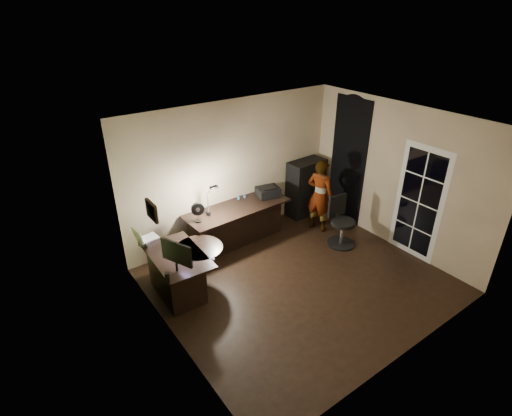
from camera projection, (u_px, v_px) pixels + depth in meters
floor at (299, 281)px, 6.76m from camera, size 4.50×4.00×0.01m
ceiling at (309, 124)px, 5.50m from camera, size 4.50×4.00×0.01m
wall_back at (233, 171)px, 7.57m from camera, size 4.50×0.01×2.70m
wall_front at (418, 276)px, 4.69m from camera, size 4.50×0.01×2.70m
wall_left at (168, 261)px, 4.97m from camera, size 0.01×4.00×2.70m
wall_right at (396, 177)px, 7.30m from camera, size 0.01×4.00×2.70m
green_wall_overlay at (169, 260)px, 4.97m from camera, size 0.00×4.00×2.70m
arched_doorway at (348, 161)px, 8.14m from camera, size 0.01×0.90×2.60m
french_door at (419, 203)px, 7.03m from camera, size 0.02×0.92×2.10m
framed_picture at (152, 211)px, 5.08m from camera, size 0.04×0.30×0.25m
desk_left at (179, 274)px, 6.36m from camera, size 0.81×1.27×0.71m
desk_right at (238, 225)px, 7.67m from camera, size 2.09×0.80×0.77m
cabinet at (306, 188)px, 8.63m from camera, size 0.84×0.44×1.24m
laptop_stand at (148, 242)px, 6.47m from camera, size 0.32×0.30×0.11m
laptop at (147, 232)px, 6.39m from camera, size 0.37×0.35×0.23m
monitor at (176, 261)px, 5.77m from camera, size 0.32×0.54×0.36m
mouse at (213, 259)px, 6.10m from camera, size 0.07×0.10×0.03m
phone at (208, 254)px, 6.25m from camera, size 0.09×0.15×0.01m
pen at (209, 240)px, 6.59m from camera, size 0.05×0.14×0.01m
speaker at (167, 278)px, 5.57m from camera, size 0.07×0.07×0.18m
notepad at (189, 257)px, 6.17m from camera, size 0.21×0.26×0.01m
desk_fan at (198, 212)px, 6.91m from camera, size 0.26×0.21×0.36m
headphones at (241, 197)px, 7.76m from camera, size 0.19×0.12×0.09m
printer at (268, 191)px, 7.86m from camera, size 0.50×0.42×0.19m
desk_lamp at (208, 197)px, 7.04m from camera, size 0.27×0.36×0.70m
office_chair at (343, 222)px, 7.56m from camera, size 0.60×0.60×0.97m
person at (320, 195)px, 7.97m from camera, size 0.51×0.63×1.52m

